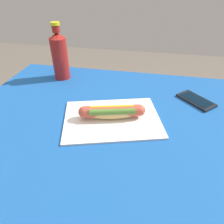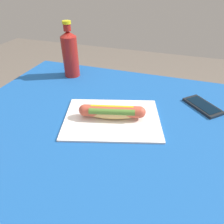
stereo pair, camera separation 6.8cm
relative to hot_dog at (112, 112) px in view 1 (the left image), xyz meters
name	(u,v)px [view 1 (the left image)]	position (x,y,z in m)	size (l,w,h in m)	color
dining_table	(107,158)	(0.01, 0.05, -0.17)	(1.03, 0.91, 0.74)	brown
paper_wrapper	(112,119)	(0.00, 0.00, -0.03)	(0.32, 0.23, 0.01)	silver
hot_dog	(112,112)	(0.00, 0.00, 0.00)	(0.22, 0.09, 0.05)	#DBB26B
cell_phone	(196,100)	(-0.29, -0.18, -0.03)	(0.15, 0.15, 0.01)	black
soda_bottle	(60,55)	(0.29, -0.28, 0.08)	(0.07, 0.07, 0.24)	maroon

